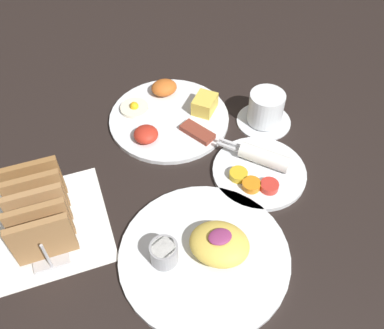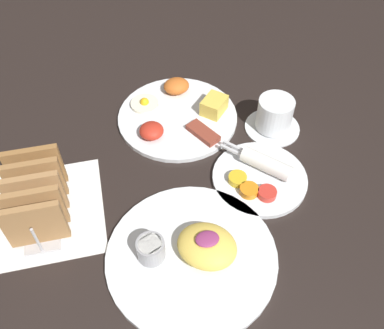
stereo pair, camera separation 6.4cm
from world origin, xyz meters
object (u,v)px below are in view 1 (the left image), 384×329
(plate_breakfast, at_px, (169,115))
(plate_condiments, at_px, (259,170))
(coffee_cup, at_px, (266,110))
(toast_rack, at_px, (39,211))
(plate_foreground, at_px, (205,252))

(plate_breakfast, height_order, plate_condiments, plate_breakfast)
(plate_condiments, bearing_deg, coffee_cup, 60.61)
(plate_condiments, distance_m, coffee_cup, 0.15)
(plate_breakfast, xyz_separation_m, plate_condiments, (0.12, -0.21, -0.00))
(plate_condiments, bearing_deg, plate_breakfast, 119.71)
(plate_condiments, distance_m, toast_rack, 0.42)
(plate_breakfast, height_order, coffee_cup, coffee_cup)
(plate_condiments, xyz_separation_m, plate_foreground, (-0.17, -0.14, 0.00))
(plate_condiments, bearing_deg, plate_foreground, -140.65)
(plate_condiments, height_order, coffee_cup, coffee_cup)
(toast_rack, bearing_deg, plate_condiments, -1.95)
(plate_breakfast, height_order, toast_rack, toast_rack)
(plate_foreground, relative_size, coffee_cup, 2.46)
(plate_condiments, xyz_separation_m, coffee_cup, (0.07, 0.13, 0.03))
(plate_breakfast, distance_m, plate_foreground, 0.35)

